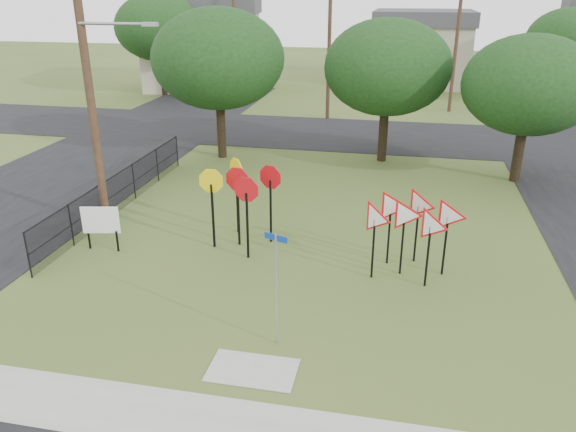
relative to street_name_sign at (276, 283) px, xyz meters
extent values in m
plane|color=#3B521E|center=(-0.31, 1.26, -1.67)|extent=(140.00, 140.00, 0.00)
cube|color=#989990|center=(-0.31, -2.94, -1.66)|extent=(30.00, 1.60, 0.02)
cube|color=black|center=(-12.31, 11.26, -1.66)|extent=(8.00, 50.00, 0.02)
cube|color=black|center=(-0.31, 21.26, -1.66)|extent=(60.00, 8.00, 0.02)
cube|color=#989990|center=(-0.31, -1.14, -1.66)|extent=(2.00, 1.20, 0.02)
cylinder|color=#94979C|center=(0.00, 0.00, -0.22)|extent=(0.06, 0.06, 2.91)
cube|color=navy|center=(0.00, 0.00, 1.16)|extent=(0.57, 0.23, 0.16)
cube|color=black|center=(-2.49, 5.28, -0.57)|extent=(0.07, 0.07, 2.20)
cube|color=black|center=(-1.50, 5.73, -0.57)|extent=(0.07, 0.07, 2.20)
cube|color=black|center=(-1.94, 4.40, -0.57)|extent=(0.07, 0.07, 2.20)
cube|color=black|center=(-3.26, 4.95, -0.57)|extent=(0.07, 0.07, 2.20)
cube|color=black|center=(-2.82, 6.28, -0.57)|extent=(0.07, 0.07, 2.20)
cube|color=black|center=(2.03, 3.87, -0.74)|extent=(0.06, 0.06, 1.87)
cube|color=black|center=(2.86, 4.28, -0.74)|extent=(0.06, 0.06, 1.87)
cube|color=black|center=(3.59, 3.66, -0.74)|extent=(0.06, 0.06, 1.87)
cube|color=black|center=(2.45, 4.91, -0.74)|extent=(0.06, 0.06, 1.87)
cube|color=black|center=(3.28, 5.22, -0.74)|extent=(0.06, 0.06, 1.87)
cube|color=black|center=(4.10, 4.49, -0.74)|extent=(0.06, 0.06, 1.87)
cube|color=black|center=(-7.26, 3.97, -1.32)|extent=(0.05, 0.05, 0.71)
cube|color=black|center=(-6.24, 3.97, -1.32)|extent=(0.05, 0.05, 0.71)
cube|color=white|center=(-6.75, 3.97, -0.61)|extent=(1.20, 0.28, 0.91)
cylinder|color=#4A3222|center=(-7.61, 5.76, 3.33)|extent=(0.28, 0.28, 10.00)
cylinder|color=#94979C|center=(-6.41, 5.66, 5.33)|extent=(2.40, 0.10, 0.10)
cube|color=#94979C|center=(-5.21, 5.66, 5.33)|extent=(0.50, 0.18, 0.12)
cylinder|color=#4A3222|center=(-2.31, 25.26, 2.83)|extent=(0.24, 0.24, 9.00)
cylinder|color=#4A3222|center=(5.69, 29.26, 2.58)|extent=(0.24, 0.24, 8.50)
cylinder|color=#4A3222|center=(-10.31, 31.26, 2.83)|extent=(0.24, 0.24, 9.00)
cylinder|color=black|center=(-7.91, 1.76, -0.92)|extent=(0.05, 0.05, 1.50)
cylinder|color=black|center=(-7.91, 4.06, -0.92)|extent=(0.05, 0.05, 1.50)
cylinder|color=black|center=(-7.91, 6.36, -0.92)|extent=(0.05, 0.05, 1.50)
cylinder|color=black|center=(-7.91, 8.66, -0.92)|extent=(0.05, 0.05, 1.50)
cylinder|color=black|center=(-7.91, 10.96, -0.92)|extent=(0.05, 0.05, 1.50)
cylinder|color=black|center=(-7.91, 13.26, -0.92)|extent=(0.05, 0.05, 1.50)
cube|color=black|center=(-7.91, 7.51, -0.21)|extent=(0.03, 11.50, 0.03)
cube|color=black|center=(-7.91, 7.51, -0.92)|extent=(0.03, 11.50, 0.03)
cube|color=black|center=(-7.91, 7.51, -0.92)|extent=(0.01, 11.50, 1.50)
cube|color=#B2A98F|center=(-14.31, 35.26, 1.33)|extent=(10.08, 8.46, 6.00)
cube|color=#3F3E43|center=(-14.31, 35.26, 4.93)|extent=(10.58, 8.88, 1.20)
cube|color=#B2A98F|center=(3.69, 41.26, 0.83)|extent=(8.00, 8.00, 5.00)
cube|color=#3F3E43|center=(3.69, 41.26, 3.93)|extent=(8.40, 8.40, 1.20)
cylinder|color=black|center=(-6.31, 15.26, -0.36)|extent=(0.44, 0.44, 2.62)
ellipsoid|color=black|center=(-6.31, 15.26, 3.19)|extent=(6.40, 6.40, 4.80)
cylinder|color=black|center=(1.69, 16.26, -0.45)|extent=(0.44, 0.44, 2.45)
ellipsoid|color=black|center=(1.69, 16.26, 2.88)|extent=(6.00, 6.00, 4.50)
cylinder|color=black|center=(7.69, 14.26, -0.54)|extent=(0.44, 0.44, 2.27)
ellipsoid|color=black|center=(7.69, 14.26, 2.56)|extent=(5.60, 5.60, 4.20)
cylinder|color=black|center=(-16.31, 31.26, -0.27)|extent=(0.44, 0.44, 2.80)
ellipsoid|color=black|center=(-16.31, 31.26, 3.51)|extent=(6.80, 6.80, 5.10)
cylinder|color=black|center=(13.69, 33.26, -0.45)|extent=(0.44, 0.44, 2.45)
ellipsoid|color=black|center=(13.69, 33.26, 2.88)|extent=(6.00, 6.00, 4.50)
camera|label=1|loc=(2.60, -11.19, 6.39)|focal=35.00mm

